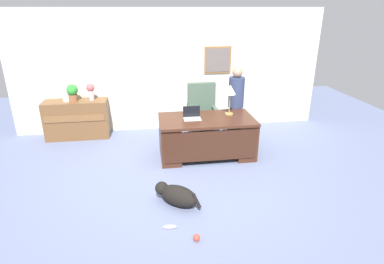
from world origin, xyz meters
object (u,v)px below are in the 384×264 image
(desk, at_px, (207,136))
(armchair, at_px, (203,115))
(dog_toy_ball, at_px, (197,238))
(laptop, at_px, (192,116))
(potted_plant, at_px, (72,92))
(vase_empty, at_px, (66,94))
(dog_toy_plush, at_px, (170,227))
(vase_with_flowers, at_px, (91,90))
(credenza, at_px, (77,119))
(person_standing, at_px, (236,104))
(dog_lying, at_px, (177,195))
(desk_lamp, at_px, (230,91))

(desk, relative_size, armchair, 1.49)
(armchair, distance_m, dog_toy_ball, 3.42)
(laptop, distance_m, potted_plant, 2.71)
(vase_empty, bearing_deg, dog_toy_plush, -61.08)
(dog_toy_ball, height_order, dog_toy_plush, dog_toy_ball)
(vase_with_flowers, bearing_deg, dog_toy_plush, -68.10)
(desk, relative_size, vase_empty, 5.81)
(credenza, relative_size, dog_toy_plush, 7.55)
(credenza, xyz_separation_m, armchair, (2.72, -0.38, 0.10))
(potted_plant, relative_size, dog_toy_plush, 2.04)
(person_standing, relative_size, potted_plant, 4.42)
(vase_with_flowers, height_order, dog_toy_plush, vase_with_flowers)
(dog_toy_plush, bearing_deg, desk, 66.90)
(person_standing, height_order, dog_lying, person_standing)
(credenza, height_order, armchair, armchair)
(credenza, bearing_deg, vase_with_flowers, 0.20)
(person_standing, distance_m, vase_with_flowers, 3.09)
(desk, bearing_deg, dog_lying, -115.57)
(desk, height_order, potted_plant, potted_plant)
(vase_with_flowers, bearing_deg, laptop, -33.17)
(credenza, bearing_deg, desk, -27.17)
(desk, distance_m, vase_with_flowers, 2.71)
(desk, xyz_separation_m, vase_empty, (-2.78, 1.35, 0.57))
(desk, xyz_separation_m, dog_toy_plush, (-0.89, -2.08, -0.39))
(desk_lamp, relative_size, dog_toy_plush, 3.30)
(desk, bearing_deg, vase_with_flowers, 149.24)
(vase_empty, relative_size, dog_toy_plush, 1.73)
(armchair, xyz_separation_m, dog_toy_plush, (-0.98, -3.04, -0.49))
(vase_empty, distance_m, potted_plant, 0.14)
(vase_with_flowers, relative_size, dog_toy_plush, 2.07)
(credenza, bearing_deg, vase_empty, 179.53)
(armchair, xyz_separation_m, vase_empty, (-2.87, 0.39, 0.47))
(dog_toy_plush, bearing_deg, potted_plant, 117.15)
(desk, xyz_separation_m, dog_lying, (-0.74, -1.55, -0.26))
(person_standing, xyz_separation_m, laptop, (-1.01, -0.60, 0.00))
(laptop, height_order, desk_lamp, desk_lamp)
(armchair, height_order, laptop, armchair)
(desk, height_order, vase_empty, vase_empty)
(credenza, height_order, potted_plant, potted_plant)
(armchair, bearing_deg, desk_lamp, -64.16)
(credenza, bearing_deg, dog_lying, -56.92)
(credenza, xyz_separation_m, laptop, (2.35, -1.30, 0.40))
(laptop, bearing_deg, dog_lying, -106.14)
(laptop, relative_size, desk_lamp, 0.55)
(desk, relative_size, desk_lamp, 3.04)
(person_standing, distance_m, laptop, 1.18)
(desk, xyz_separation_m, person_standing, (0.73, 0.65, 0.40))
(credenza, height_order, vase_empty, vase_empty)
(person_standing, distance_m, potted_plant, 3.46)
(dog_toy_ball, bearing_deg, person_standing, 66.43)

